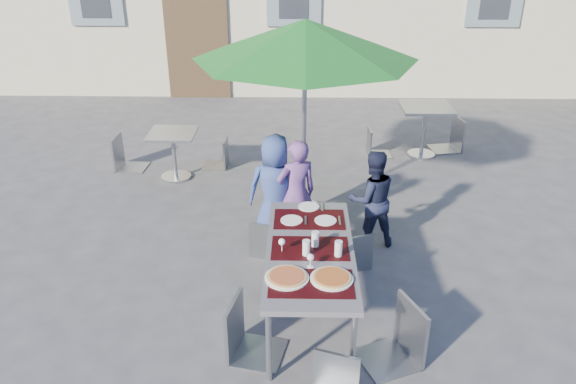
{
  "coord_description": "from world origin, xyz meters",
  "views": [
    {
      "loc": [
        0.13,
        -4.28,
        3.46
      ],
      "look_at": [
        0.02,
        1.01,
        0.88
      ],
      "focal_mm": 35.0,
      "sensor_mm": 36.0,
      "label": 1
    }
  ],
  "objects_px": {
    "bg_chair_l_1": "(376,126)",
    "dining_table": "(310,253)",
    "pizza_near_left": "(287,277)",
    "bg_chair_r_1": "(454,115)",
    "bg_chair_r_0": "(219,136)",
    "patio_umbrella": "(305,41)",
    "cafe_table_0": "(173,148)",
    "chair_0": "(268,217)",
    "chair_1": "(305,215)",
    "chair_3": "(245,298)",
    "chair_4": "(404,301)",
    "chair_2": "(354,229)",
    "child_2": "(372,199)",
    "chair_5": "(334,357)",
    "cafe_table_1": "(425,120)",
    "pizza_near_right": "(332,278)",
    "child_1": "(296,193)",
    "child_0": "(275,190)",
    "bg_chair_l_0": "(122,133)"
  },
  "relations": [
    {
      "from": "bg_chair_r_0",
      "to": "bg_chair_l_1",
      "type": "distance_m",
      "value": 2.49
    },
    {
      "from": "child_1",
      "to": "chair_3",
      "type": "relative_size",
      "value": 1.29
    },
    {
      "from": "bg_chair_r_0",
      "to": "chair_4",
      "type": "bearing_deg",
      "value": -63.43
    },
    {
      "from": "dining_table",
      "to": "chair_2",
      "type": "xyz_separation_m",
      "value": [
        0.49,
        0.83,
        -0.21
      ]
    },
    {
      "from": "pizza_near_right",
      "to": "bg_chair_l_1",
      "type": "height_order",
      "value": "bg_chair_l_1"
    },
    {
      "from": "child_1",
      "to": "chair_4",
      "type": "relative_size",
      "value": 1.25
    },
    {
      "from": "child_1",
      "to": "chair_5",
      "type": "relative_size",
      "value": 1.52
    },
    {
      "from": "child_0",
      "to": "chair_4",
      "type": "xyz_separation_m",
      "value": [
        1.15,
        -2.0,
        -0.05
      ]
    },
    {
      "from": "chair_1",
      "to": "cafe_table_1",
      "type": "bearing_deg",
      "value": 57.77
    },
    {
      "from": "bg_chair_r_0",
      "to": "bg_chair_l_1",
      "type": "height_order",
      "value": "bg_chair_r_0"
    },
    {
      "from": "child_2",
      "to": "pizza_near_left",
      "type": "bearing_deg",
      "value": 50.86
    },
    {
      "from": "pizza_near_left",
      "to": "bg_chair_r_1",
      "type": "distance_m",
      "value": 5.56
    },
    {
      "from": "child_0",
      "to": "chair_5",
      "type": "relative_size",
      "value": 1.54
    },
    {
      "from": "child_2",
      "to": "patio_umbrella",
      "type": "xyz_separation_m",
      "value": [
        -0.77,
        0.72,
        1.63
      ]
    },
    {
      "from": "chair_4",
      "to": "cafe_table_1",
      "type": "relative_size",
      "value": 1.23
    },
    {
      "from": "pizza_near_right",
      "to": "chair_3",
      "type": "bearing_deg",
      "value": -176.63
    },
    {
      "from": "chair_3",
      "to": "chair_0",
      "type": "bearing_deg",
      "value": 86.14
    },
    {
      "from": "dining_table",
      "to": "chair_4",
      "type": "distance_m",
      "value": 0.97
    },
    {
      "from": "chair_0",
      "to": "patio_umbrella",
      "type": "relative_size",
      "value": 0.33
    },
    {
      "from": "bg_chair_r_0",
      "to": "bg_chair_l_1",
      "type": "relative_size",
      "value": 1.01
    },
    {
      "from": "chair_0",
      "to": "chair_1",
      "type": "distance_m",
      "value": 0.42
    },
    {
      "from": "patio_umbrella",
      "to": "bg_chair_r_1",
      "type": "xyz_separation_m",
      "value": [
        2.46,
        2.35,
        -1.63
      ]
    },
    {
      "from": "dining_table",
      "to": "cafe_table_1",
      "type": "distance_m",
      "value": 4.52
    },
    {
      "from": "bg_chair_l_0",
      "to": "bg_chair_r_0",
      "type": "bearing_deg",
      "value": 3.44
    },
    {
      "from": "chair_1",
      "to": "chair_0",
      "type": "bearing_deg",
      "value": -176.1
    },
    {
      "from": "dining_table",
      "to": "child_0",
      "type": "xyz_separation_m",
      "value": [
        -0.38,
        1.42,
        -0.04
      ]
    },
    {
      "from": "chair_5",
      "to": "bg_chair_r_0",
      "type": "relative_size",
      "value": 1.0
    },
    {
      "from": "bg_chair_r_0",
      "to": "pizza_near_left",
      "type": "bearing_deg",
      "value": -74.7
    },
    {
      "from": "child_0",
      "to": "bg_chair_l_1",
      "type": "bearing_deg",
      "value": -116.18
    },
    {
      "from": "pizza_near_right",
      "to": "child_1",
      "type": "height_order",
      "value": "child_1"
    },
    {
      "from": "chair_1",
      "to": "cafe_table_1",
      "type": "distance_m",
      "value": 3.58
    },
    {
      "from": "bg_chair_l_1",
      "to": "dining_table",
      "type": "bearing_deg",
      "value": -105.11
    },
    {
      "from": "child_0",
      "to": "child_2",
      "type": "relative_size",
      "value": 1.12
    },
    {
      "from": "child_1",
      "to": "patio_umbrella",
      "type": "distance_m",
      "value": 1.73
    },
    {
      "from": "child_2",
      "to": "chair_5",
      "type": "distance_m",
      "value": 2.54
    },
    {
      "from": "child_0",
      "to": "cafe_table_0",
      "type": "bearing_deg",
      "value": -45.59
    },
    {
      "from": "pizza_near_left",
      "to": "chair_2",
      "type": "xyz_separation_m",
      "value": [
        0.69,
        1.31,
        -0.28
      ]
    },
    {
      "from": "pizza_near_left",
      "to": "patio_umbrella",
      "type": "bearing_deg",
      "value": 86.57
    },
    {
      "from": "dining_table",
      "to": "chair_0",
      "type": "xyz_separation_m",
      "value": [
        -0.45,
        1.06,
        -0.2
      ]
    },
    {
      "from": "patio_umbrella",
      "to": "cafe_table_0",
      "type": "xyz_separation_m",
      "value": [
        -1.88,
        1.1,
        -1.75
      ]
    },
    {
      "from": "patio_umbrella",
      "to": "bg_chair_r_1",
      "type": "relative_size",
      "value": 2.59
    },
    {
      "from": "chair_4",
      "to": "dining_table",
      "type": "bearing_deg",
      "value": 143.25
    },
    {
      "from": "dining_table",
      "to": "chair_3",
      "type": "xyz_separation_m",
      "value": [
        -0.56,
        -0.54,
        -0.11
      ]
    },
    {
      "from": "child_1",
      "to": "chair_2",
      "type": "height_order",
      "value": "child_1"
    },
    {
      "from": "child_0",
      "to": "cafe_table_0",
      "type": "relative_size",
      "value": 1.84
    },
    {
      "from": "chair_5",
      "to": "chair_2",
      "type": "bearing_deg",
      "value": 80.69
    },
    {
      "from": "pizza_near_left",
      "to": "bg_chair_r_1",
      "type": "relative_size",
      "value": 0.37
    },
    {
      "from": "cafe_table_1",
      "to": "patio_umbrella",
      "type": "bearing_deg",
      "value": -133.17
    },
    {
      "from": "chair_0",
      "to": "chair_5",
      "type": "bearing_deg",
      "value": -74.29
    },
    {
      "from": "dining_table",
      "to": "bg_chair_r_1",
      "type": "bearing_deg",
      "value": 61.32
    }
  ]
}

